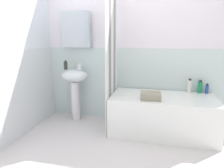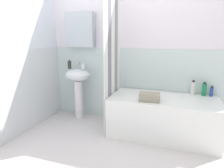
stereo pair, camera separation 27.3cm
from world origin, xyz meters
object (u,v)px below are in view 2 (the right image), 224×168
object	(u,v)px
soap_dispenser	(70,65)
toothbrush_cup	(83,67)
sink	(78,83)
towel_folded	(150,97)
lotion_bottle	(193,88)
body_wash_bottle	(212,92)
shampoo_bottle	(204,89)
bathtub	(162,117)

from	to	relation	value
soap_dispenser	toothbrush_cup	xyz separation A→B (m)	(0.24, 0.01, -0.02)
sink	soap_dispenser	xyz separation A→B (m)	(-0.14, -0.01, 0.30)
toothbrush_cup	soap_dispenser	bearing A→B (deg)	-177.20
sink	towel_folded	distance (m)	1.29
lotion_bottle	towel_folded	size ratio (longest dim) A/B	0.80
body_wash_bottle	towel_folded	distance (m)	0.93
toothbrush_cup	lotion_bottle	xyz separation A→B (m)	(1.69, 0.12, -0.25)
soap_dispenser	shampoo_bottle	bearing A→B (deg)	3.97
sink	body_wash_bottle	xyz separation A→B (m)	(2.04, 0.12, -0.01)
lotion_bottle	soap_dispenser	bearing A→B (deg)	-176.07
bathtub	towel_folded	world-z (taller)	towel_folded
toothbrush_cup	shampoo_bottle	distance (m)	1.87
toothbrush_cup	bathtub	size ratio (longest dim) A/B	0.06
sink	shampoo_bottle	world-z (taller)	sink
bathtub	lotion_bottle	distance (m)	0.61
sink	body_wash_bottle	bearing A→B (deg)	3.50
bathtub	shampoo_bottle	xyz separation A→B (m)	(0.53, 0.30, 0.37)
toothbrush_cup	bathtub	distance (m)	1.46
bathtub	body_wash_bottle	bearing A→B (deg)	25.10
soap_dispenser	body_wash_bottle	xyz separation A→B (m)	(2.18, 0.14, -0.30)
sink	soap_dispenser	bearing A→B (deg)	-174.46
soap_dispenser	shampoo_bottle	distance (m)	2.11
soap_dispenser	lotion_bottle	world-z (taller)	soap_dispenser
toothbrush_cup	body_wash_bottle	xyz separation A→B (m)	(1.94, 0.13, -0.28)
soap_dispenser	towel_folded	size ratio (longest dim) A/B	0.58
sink	shampoo_bottle	distance (m)	1.95
towel_folded	body_wash_bottle	bearing A→B (deg)	30.73
toothbrush_cup	towel_folded	world-z (taller)	toothbrush_cup
bathtub	lotion_bottle	xyz separation A→B (m)	(0.38, 0.29, 0.38)
soap_dispenser	lotion_bottle	xyz separation A→B (m)	(1.94, 0.13, -0.27)
sink	bathtub	xyz separation A→B (m)	(1.41, -0.17, -0.35)
soap_dispenser	shampoo_bottle	xyz separation A→B (m)	(2.09, 0.14, -0.28)
towel_folded	lotion_bottle	bearing A→B (deg)	40.39
lotion_bottle	toothbrush_cup	bearing A→B (deg)	-175.91
soap_dispenser	lotion_bottle	size ratio (longest dim) A/B	0.72
soap_dispenser	bathtub	xyz separation A→B (m)	(1.55, -0.16, -0.65)
lotion_bottle	towel_folded	world-z (taller)	lotion_bottle
body_wash_bottle	lotion_bottle	xyz separation A→B (m)	(-0.25, -0.01, 0.03)
toothbrush_cup	shampoo_bottle	size ratio (longest dim) A/B	0.48
bathtub	sink	bearing A→B (deg)	173.14
sink	towel_folded	xyz separation A→B (m)	(1.24, -0.35, -0.03)
bathtub	shampoo_bottle	bearing A→B (deg)	29.53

